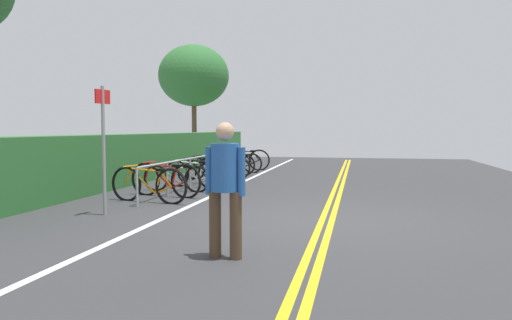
# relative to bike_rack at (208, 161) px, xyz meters

# --- Properties ---
(ground_plane) EXTENTS (33.92, 11.41, 0.05)m
(ground_plane) POSITION_rel_bike_rack_xyz_m (-4.94, -3.63, -0.61)
(ground_plane) COLOR #353538
(centre_line_yellow_inner) EXTENTS (30.53, 0.10, 0.00)m
(centre_line_yellow_inner) POSITION_rel_bike_rack_xyz_m (-4.94, -3.71, -0.58)
(centre_line_yellow_inner) COLOR gold
(centre_line_yellow_inner) RESTS_ON ground_plane
(centre_line_yellow_outer) EXTENTS (30.53, 0.10, 0.00)m
(centre_line_yellow_outer) POSITION_rel_bike_rack_xyz_m (-4.94, -3.55, -0.58)
(centre_line_yellow_outer) COLOR gold
(centre_line_yellow_outer) RESTS_ON ground_plane
(bike_lane_stripe_white) EXTENTS (30.53, 0.12, 0.00)m
(bike_lane_stripe_white) POSITION_rel_bike_rack_xyz_m (-4.94, -0.96, -0.58)
(bike_lane_stripe_white) COLOR white
(bike_lane_stripe_white) RESTS_ON ground_plane
(bike_rack) EXTENTS (8.83, 0.05, 0.77)m
(bike_rack) POSITION_rel_bike_rack_xyz_m (0.00, 0.00, 0.00)
(bike_rack) COLOR #9EA0A5
(bike_rack) RESTS_ON ground_plane
(bicycle_0) EXTENTS (0.53, 1.82, 0.76)m
(bicycle_0) POSITION_rel_bike_rack_xyz_m (-3.81, 0.04, -0.22)
(bicycle_0) COLOR black
(bicycle_0) RESTS_ON ground_plane
(bicycle_1) EXTENTS (0.53, 1.80, 0.79)m
(bicycle_1) POSITION_rel_bike_rack_xyz_m (-2.97, 0.02, -0.21)
(bicycle_1) COLOR black
(bicycle_1) RESTS_ON ground_plane
(bicycle_2) EXTENTS (0.46, 1.72, 0.68)m
(bicycle_2) POSITION_rel_bike_rack_xyz_m (-2.10, 0.11, -0.27)
(bicycle_2) COLOR black
(bicycle_2) RESTS_ON ground_plane
(bicycle_3) EXTENTS (0.46, 1.66, 0.73)m
(bicycle_3) POSITION_rel_bike_rack_xyz_m (-1.29, -0.02, -0.24)
(bicycle_3) COLOR black
(bicycle_3) RESTS_ON ground_plane
(bicycle_4) EXTENTS (0.70, 1.69, 0.73)m
(bicycle_4) POSITION_rel_bike_rack_xyz_m (-0.49, 0.02, -0.24)
(bicycle_4) COLOR black
(bicycle_4) RESTS_ON ground_plane
(bicycle_5) EXTENTS (0.68, 1.74, 0.74)m
(bicycle_5) POSITION_rel_bike_rack_xyz_m (0.42, 0.07, -0.24)
(bicycle_5) COLOR black
(bicycle_5) RESTS_ON ground_plane
(bicycle_6) EXTENTS (0.50, 1.72, 0.69)m
(bicycle_6) POSITION_rel_bike_rack_xyz_m (1.27, -0.11, -0.26)
(bicycle_6) COLOR black
(bicycle_6) RESTS_ON ground_plane
(bicycle_7) EXTENTS (0.46, 1.78, 0.73)m
(bicycle_7) POSITION_rel_bike_rack_xyz_m (2.12, 0.00, -0.24)
(bicycle_7) COLOR black
(bicycle_7) RESTS_ON ground_plane
(bicycle_8) EXTENTS (0.46, 1.74, 0.71)m
(bicycle_8) POSITION_rel_bike_rack_xyz_m (2.98, -0.10, -0.25)
(bicycle_8) COLOR black
(bicycle_8) RESTS_ON ground_plane
(bicycle_9) EXTENTS (0.48, 1.78, 0.79)m
(bicycle_9) POSITION_rel_bike_rack_xyz_m (3.93, -0.12, -0.21)
(bicycle_9) COLOR black
(bicycle_9) RESTS_ON ground_plane
(pedestrian) EXTENTS (0.32, 0.49, 1.56)m
(pedestrian) POSITION_rel_bike_rack_xyz_m (-7.51, -2.63, 0.31)
(pedestrian) COLOR #4C3826
(pedestrian) RESTS_ON ground_plane
(sign_post_near) EXTENTS (0.36, 0.09, 2.22)m
(sign_post_near) POSITION_rel_bike_rack_xyz_m (-5.29, 0.16, 0.75)
(sign_post_near) COLOR gray
(sign_post_near) RESTS_ON ground_plane
(hedge_backdrop) EXTENTS (17.78, 0.84, 1.34)m
(hedge_backdrop) POSITION_rel_bike_rack_xyz_m (1.50, 2.08, 0.09)
(hedge_backdrop) COLOR #2D6B30
(hedge_backdrop) RESTS_ON ground_plane
(tree_mid) EXTENTS (3.22, 3.22, 5.32)m
(tree_mid) POSITION_rel_bike_rack_xyz_m (8.23, 3.33, 3.32)
(tree_mid) COLOR brown
(tree_mid) RESTS_ON ground_plane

